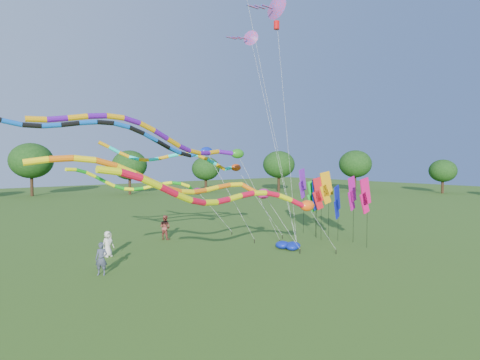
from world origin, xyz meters
TOP-DOWN VIEW (x-y plane):
  - ground at (0.00, 0.00)m, footprint 160.00×160.00m
  - tree_ring at (-3.47, 2.85)m, footprint 113.78×118.41m
  - tube_kite_red at (-4.58, 0.77)m, footprint 15.36×1.82m
  - tube_kite_orange at (-6.54, 2.57)m, footprint 15.55×1.42m
  - tube_kite_purple at (-6.03, 5.14)m, footprint 16.04×1.49m
  - tube_kite_blue at (-7.55, 6.91)m, footprint 16.09×1.39m
  - tube_kite_cyan at (-2.77, 9.22)m, footprint 11.92×5.03m
  - tube_kite_green at (-4.51, 11.01)m, footprint 12.10×1.69m
  - delta_kite_high_a at (0.22, 3.82)m, footprint 4.55×1.63m
  - delta_kite_high_c at (1.25, 7.44)m, footprint 3.50×4.20m
  - banner_pole_violet at (6.88, 7.46)m, footprint 1.15×0.36m
  - banner_pole_green at (6.33, 5.84)m, footprint 1.12×0.45m
  - banner_pole_blue_b at (5.95, 5.31)m, footprint 1.14×0.40m
  - banner_pole_red at (5.73, 4.79)m, footprint 1.15×0.35m
  - banner_pole_magenta_b at (6.74, 2.57)m, footprint 1.16×0.22m
  - banner_pole_blue_a at (6.27, 3.52)m, footprint 1.13×0.42m
  - banner_pole_magenta_a at (6.00, 1.00)m, footprint 1.16×0.18m
  - banner_pole_orange at (6.27, 4.55)m, footprint 1.12×0.46m
  - blue_nylon_heap at (1.88, 4.28)m, footprint 1.44×1.37m
  - person_a at (-8.47, 9.68)m, footprint 0.89×0.70m
  - person_b at (-10.21, 6.00)m, footprint 0.74×0.71m
  - person_c at (-3.11, 12.23)m, footprint 1.02×1.11m

SIDE VIEW (x-z plane):
  - ground at x=0.00m, z-range 0.00..0.00m
  - blue_nylon_heap at x=1.88m, z-range -0.02..0.43m
  - person_a at x=-8.47m, z-range 0.00..1.60m
  - person_b at x=-10.21m, z-range 0.00..1.72m
  - person_c at x=-3.11m, z-range 0.00..1.83m
  - banner_pole_blue_a at x=6.27m, z-range 0.83..5.01m
  - banner_pole_green at x=6.33m, z-range 0.97..5.42m
  - banner_pole_blue_b at x=5.95m, z-range 1.07..5.74m
  - banner_pole_red at x=5.73m, z-range 1.12..5.88m
  - banner_pole_magenta_a at x=6.00m, z-range 1.16..6.01m
  - banner_pole_magenta_b at x=6.74m, z-range 1.16..6.01m
  - banner_pole_orange at x=6.27m, z-range 1.32..6.49m
  - banner_pole_violet at x=6.88m, z-range 1.40..6.73m
  - tube_kite_red at x=-4.58m, z-range 0.91..7.32m
  - tube_kite_green at x=-4.51m, z-range 1.17..7.23m
  - tube_kite_orange at x=-6.54m, z-range 1.37..8.21m
  - tree_ring at x=-3.47m, z-range 0.99..10.53m
  - tube_kite_cyan at x=-2.77m, z-range 2.10..9.80m
  - tube_kite_purple at x=-6.03m, z-range 2.62..11.51m
  - tube_kite_blue at x=-7.55m, z-range 2.79..11.64m
  - delta_kite_high_c at x=1.25m, z-range 7.03..22.38m
  - delta_kite_high_a at x=0.22m, z-range 7.32..23.74m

